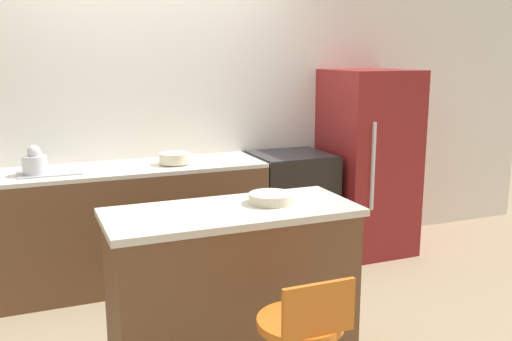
# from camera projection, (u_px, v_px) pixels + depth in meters

# --- Properties ---
(ground_plane) EXTENTS (14.00, 14.00, 0.00)m
(ground_plane) POSITION_uv_depth(u_px,v_px,m) (169.00, 292.00, 4.30)
(ground_plane) COLOR #998466
(wall_back) EXTENTS (8.00, 0.06, 2.60)m
(wall_back) POSITION_uv_depth(u_px,v_px,m) (144.00, 112.00, 4.63)
(wall_back) COLOR white
(wall_back) RESTS_ON ground_plane
(back_counter) EXTENTS (2.37, 0.61, 0.93)m
(back_counter) POSITION_uv_depth(u_px,v_px,m) (111.00, 227.00, 4.36)
(back_counter) COLOR brown
(back_counter) RESTS_ON ground_plane
(kitchen_island) EXTENTS (1.41, 0.61, 0.92)m
(kitchen_island) POSITION_uv_depth(u_px,v_px,m) (232.00, 286.00, 3.26)
(kitchen_island) COLOR brown
(kitchen_island) RESTS_ON ground_plane
(oven_range) EXTENTS (0.65, 0.62, 0.93)m
(oven_range) POSITION_uv_depth(u_px,v_px,m) (290.00, 207.00, 4.93)
(oven_range) COLOR black
(oven_range) RESTS_ON ground_plane
(refrigerator) EXTENTS (0.69, 0.74, 1.63)m
(refrigerator) POSITION_uv_depth(u_px,v_px,m) (367.00, 162.00, 5.08)
(refrigerator) COLOR maroon
(refrigerator) RESTS_ON ground_plane
(kettle) EXTENTS (0.17, 0.17, 0.21)m
(kettle) POSITION_uv_depth(u_px,v_px,m) (34.00, 162.00, 4.02)
(kettle) COLOR silver
(kettle) RESTS_ON back_counter
(mixing_bowl) EXTENTS (0.24, 0.24, 0.08)m
(mixing_bowl) POSITION_uv_depth(u_px,v_px,m) (174.00, 158.00, 4.41)
(mixing_bowl) COLOR beige
(mixing_bowl) RESTS_ON back_counter
(fruit_bowl) EXTENTS (0.26, 0.26, 0.06)m
(fruit_bowl) POSITION_uv_depth(u_px,v_px,m) (271.00, 198.00, 3.28)
(fruit_bowl) COLOR beige
(fruit_bowl) RESTS_ON kitchen_island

